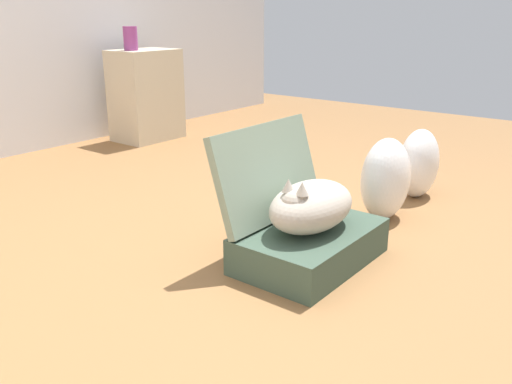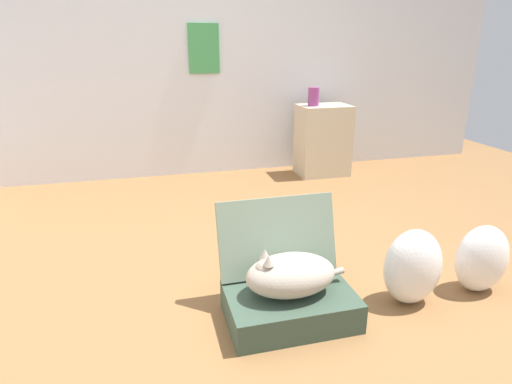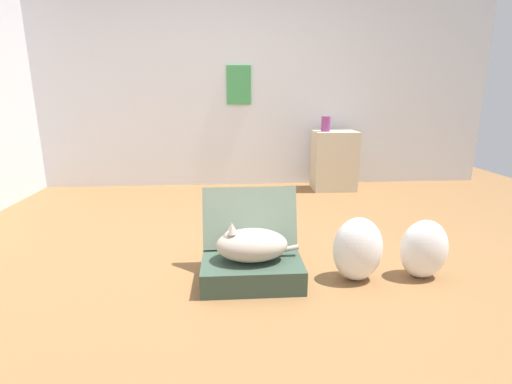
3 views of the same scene
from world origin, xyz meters
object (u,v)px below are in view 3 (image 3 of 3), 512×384
at_px(plastic_bag_clear, 424,249).
at_px(side_table, 334,161).
at_px(plastic_bag_white, 358,249).
at_px(cat, 251,245).
at_px(suitcase_base, 252,271).
at_px(vase_tall, 326,124).

xyz_separation_m(plastic_bag_clear, side_table, (0.05, 2.31, 0.16)).
distance_m(plastic_bag_white, side_table, 2.37).
bearing_deg(cat, plastic_bag_white, -1.27).
height_order(suitcase_base, plastic_bag_white, plastic_bag_white).
xyz_separation_m(plastic_bag_white, side_table, (0.48, 2.31, 0.15)).
bearing_deg(plastic_bag_clear, plastic_bag_white, -179.42).
height_order(cat, vase_tall, vase_tall).
distance_m(suitcase_base, vase_tall, 2.61).
distance_m(plastic_bag_white, plastic_bag_clear, 0.43).
relative_size(suitcase_base, plastic_bag_white, 1.50).
bearing_deg(plastic_bag_white, plastic_bag_clear, 0.58).
xyz_separation_m(suitcase_base, cat, (-0.01, 0.00, 0.18)).
bearing_deg(plastic_bag_white, vase_tall, 81.24).
bearing_deg(side_table, suitcase_base, -116.40).
bearing_deg(cat, side_table, 63.46).
relative_size(cat, plastic_bag_clear, 1.35).
relative_size(plastic_bag_white, plastic_bag_clear, 1.07).
distance_m(plastic_bag_clear, side_table, 2.32).
height_order(plastic_bag_white, side_table, side_table).
xyz_separation_m(side_table, vase_tall, (-0.13, -0.01, 0.44)).
bearing_deg(plastic_bag_clear, vase_tall, 91.91).
bearing_deg(suitcase_base, cat, 177.25).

